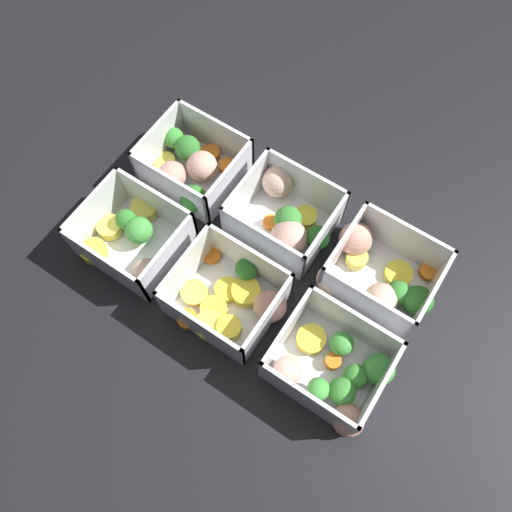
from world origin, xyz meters
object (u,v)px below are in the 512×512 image
at_px(container_near_left, 377,276).
at_px(container_near_right, 192,167).
at_px(container_far_left, 335,371).
at_px(container_far_right, 134,239).
at_px(container_far_center, 234,298).
at_px(container_near_center, 287,216).

xyz_separation_m(container_near_left, container_near_right, (0.31, -0.00, 0.00)).
distance_m(container_near_left, container_far_left, 0.14).
relative_size(container_far_left, container_far_right, 1.03).
distance_m(container_near_left, container_far_center, 0.19).
height_order(container_far_left, container_far_right, same).
height_order(container_near_center, container_near_right, same).
bearing_deg(container_near_right, container_far_left, 156.21).
xyz_separation_m(container_near_left, container_far_left, (-0.02, 0.14, -0.00)).
xyz_separation_m(container_far_left, container_far_center, (0.16, -0.01, -0.00)).
distance_m(container_near_center, container_far_center, 0.14).
height_order(container_near_left, container_far_right, same).
relative_size(container_near_center, container_far_right, 0.99).
bearing_deg(container_near_right, container_far_center, 141.30).
xyz_separation_m(container_near_left, container_far_right, (0.31, 0.14, -0.00)).
xyz_separation_m(container_near_center, container_far_center, (-0.01, 0.14, -0.01)).
bearing_deg(container_far_right, container_near_left, -155.85).
xyz_separation_m(container_near_right, container_far_center, (-0.17, 0.13, -0.00)).
xyz_separation_m(container_near_center, container_near_right, (0.16, 0.01, -0.00)).
bearing_deg(container_far_right, container_far_center, -178.00).
bearing_deg(container_near_right, container_near_left, 179.66).
bearing_deg(container_near_left, container_far_left, 96.50).
xyz_separation_m(container_near_center, container_far_left, (-0.16, 0.15, -0.00)).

